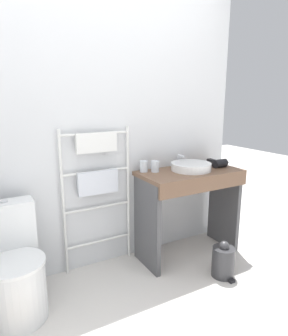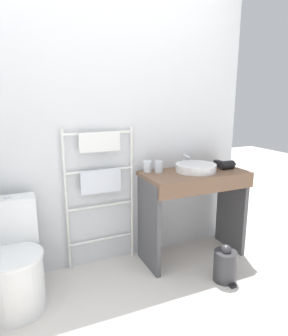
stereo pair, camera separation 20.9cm
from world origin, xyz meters
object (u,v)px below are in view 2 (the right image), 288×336
at_px(cup_near_edge, 159,167).
at_px(hair_dryer, 226,165).
at_px(towel_radiator, 100,175).
at_px(sink_basin, 196,167).
at_px(trash_bin, 225,265).
at_px(toilet, 14,266).
at_px(cup_near_wall, 147,166).

relative_size(cup_near_edge, hair_dryer, 0.55).
xyz_separation_m(towel_radiator, sink_basin, (0.82, -0.21, 0.03)).
bearing_deg(trash_bin, toilet, 166.84).
distance_m(towel_radiator, cup_near_edge, 0.52).
bearing_deg(toilet, cup_near_wall, 12.15).
relative_size(towel_radiator, trash_bin, 3.91).
bearing_deg(cup_near_edge, trash_bin, -59.46).
distance_m(sink_basin, cup_near_edge, 0.34).
distance_m(towel_radiator, trash_bin, 1.28).
height_order(toilet, towel_radiator, towel_radiator).
height_order(toilet, sink_basin, sink_basin).
bearing_deg(trash_bin, towel_radiator, 141.69).
bearing_deg(towel_radiator, cup_near_wall, -6.50).
height_order(towel_radiator, sink_basin, towel_radiator).
distance_m(cup_near_edge, hair_dryer, 0.65).
distance_m(sink_basin, trash_bin, 0.86).
relative_size(toilet, hair_dryer, 4.26).
bearing_deg(cup_near_edge, toilet, -170.96).
height_order(towel_radiator, cup_near_edge, towel_radiator).
relative_size(towel_radiator, sink_basin, 3.39).
relative_size(sink_basin, cup_near_wall, 3.63).
bearing_deg(toilet, sink_basin, 3.23).
bearing_deg(cup_near_wall, hair_dryer, -14.49).
bearing_deg(cup_near_edge, cup_near_wall, 149.69).
xyz_separation_m(toilet, cup_near_edge, (1.24, 0.20, 0.57)).
xyz_separation_m(toilet, hair_dryer, (1.88, 0.06, 0.56)).
xyz_separation_m(toilet, sink_basin, (1.56, 0.09, 0.56)).
height_order(hair_dryer, trash_bin, hair_dryer).
xyz_separation_m(sink_basin, hair_dryer, (0.32, -0.03, 0.00)).
bearing_deg(sink_basin, cup_near_wall, 158.40).
relative_size(cup_near_wall, trash_bin, 0.32).
height_order(towel_radiator, trash_bin, towel_radiator).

